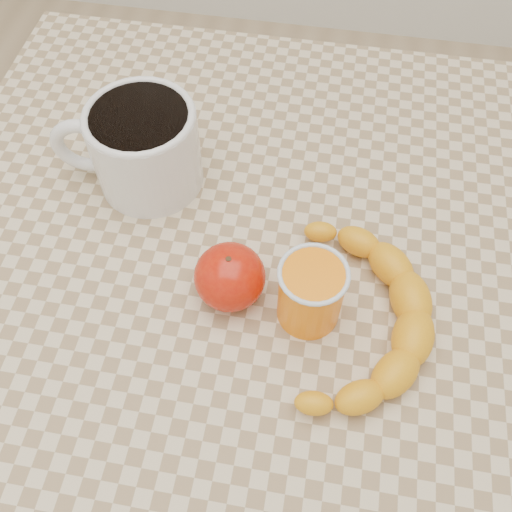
% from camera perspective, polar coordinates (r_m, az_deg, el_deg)
% --- Properties ---
extents(ground, '(3.00, 3.00, 0.00)m').
position_cam_1_polar(ground, '(1.33, 0.00, -18.33)').
color(ground, tan).
rests_on(ground, ground).
extents(table, '(0.80, 0.80, 0.75)m').
position_cam_1_polar(table, '(0.70, 0.00, -4.68)').
color(table, '#CDB791').
rests_on(table, ground).
extents(coffee_mug, '(0.18, 0.14, 0.11)m').
position_cam_1_polar(coffee_mug, '(0.67, -11.34, 10.83)').
color(coffee_mug, silver).
rests_on(coffee_mug, table).
extents(orange_juice_glass, '(0.07, 0.07, 0.08)m').
position_cam_1_polar(orange_juice_glass, '(0.57, 5.50, -3.67)').
color(orange_juice_glass, orange).
rests_on(orange_juice_glass, table).
extents(apple, '(0.08, 0.08, 0.07)m').
position_cam_1_polar(apple, '(0.58, -2.64, -2.09)').
color(apple, '#AA1005').
rests_on(apple, table).
extents(banana, '(0.23, 0.30, 0.04)m').
position_cam_1_polar(banana, '(0.58, 10.10, -5.99)').
color(banana, '#FAAB16').
rests_on(banana, table).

